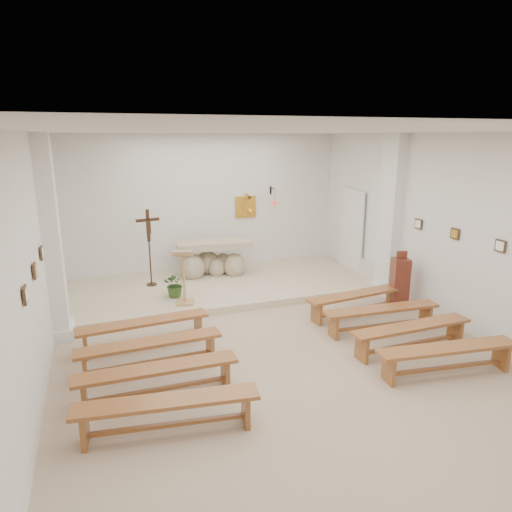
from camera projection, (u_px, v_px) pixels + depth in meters
name	position (u px, v px, depth m)	size (l,w,h in m)	color
ground	(281.00, 355.00, 7.39)	(7.00, 10.00, 0.00)	tan
wall_left	(31.00, 273.00, 5.81)	(0.02, 10.00, 3.50)	silver
wall_right	(464.00, 234.00, 8.08)	(0.02, 10.00, 3.50)	silver
wall_back	(206.00, 205.00, 11.48)	(7.00, 0.02, 3.50)	silver
ceiling	(285.00, 132.00, 6.50)	(7.00, 10.00, 0.02)	silver
sanctuary_platform	(223.00, 286.00, 10.56)	(6.98, 3.00, 0.15)	beige
pilaster_left	(52.00, 240.00, 7.67)	(0.26, 0.55, 3.50)	white
pilaster_right	(390.00, 216.00, 9.86)	(0.26, 0.55, 3.50)	white
gold_wall_relief	(246.00, 207.00, 11.83)	(0.55, 0.04, 0.55)	gold
sanctuary_lamp	(274.00, 201.00, 11.78)	(0.11, 0.36, 0.44)	black
station_frame_left_front	(25.00, 295.00, 5.09)	(0.03, 0.20, 0.20)	#3F2C1C
station_frame_left_mid	(35.00, 271.00, 6.00)	(0.03, 0.20, 0.20)	#3F2C1C
station_frame_left_rear	(41.00, 253.00, 6.91)	(0.03, 0.20, 0.20)	#3F2C1C
station_frame_right_front	(500.00, 246.00, 7.35)	(0.03, 0.20, 0.20)	#3F2C1C
station_frame_right_mid	(455.00, 234.00, 8.26)	(0.03, 0.20, 0.20)	#3F2C1C
station_frame_right_rear	(419.00, 224.00, 9.17)	(0.03, 0.20, 0.20)	#3F2C1C
radiator_left	(60.00, 308.00, 8.66)	(0.10, 0.85, 0.52)	silver
radiator_right	(370.00, 273.00, 10.90)	(0.10, 0.85, 0.52)	silver
altar	(213.00, 261.00, 11.06)	(1.86, 0.93, 0.92)	beige
lectern	(184.00, 277.00, 9.09)	(0.48, 0.43, 1.15)	tan
crucifix_stand	(149.00, 242.00, 10.12)	(0.52, 0.23, 1.74)	#321E10
potted_plant	(176.00, 284.00, 9.56)	(0.50, 0.44, 0.56)	#2E5120
donation_pedestal	(399.00, 283.00, 9.31)	(0.40, 0.40, 1.20)	maroon
bench_left_front	(144.00, 327.00, 7.62)	(2.19, 0.52, 0.46)	#945B2B
bench_right_front	(357.00, 299.00, 8.95)	(2.20, 0.60, 0.46)	#945B2B
bench_left_second	(150.00, 348.00, 6.86)	(2.18, 0.43, 0.46)	#945B2B
bench_right_second	(381.00, 314.00, 8.20)	(2.19, 0.48, 0.46)	#945B2B
bench_left_third	(158.00, 374.00, 6.11)	(2.17, 0.36, 0.46)	#945B2B
bench_right_third	(411.00, 332.00, 7.45)	(2.18, 0.40, 0.46)	#945B2B
bench_left_fourth	(167.00, 408.00, 5.36)	(2.20, 0.62, 0.46)	#945B2B
bench_right_fourth	(448.00, 354.00, 6.69)	(2.20, 0.60, 0.46)	#945B2B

